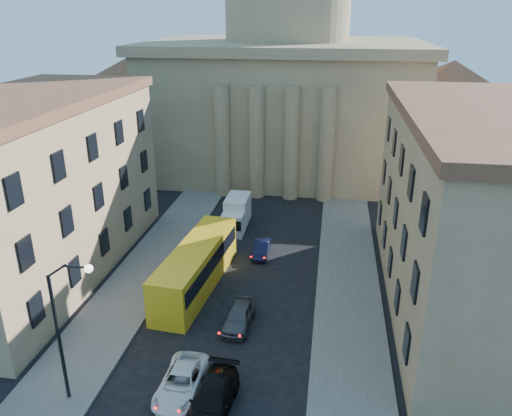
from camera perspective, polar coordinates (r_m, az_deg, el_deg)
The scene contains 12 objects.
sidewalk_left at distance 39.85m, azimuth -15.03°, elevation -10.33°, with size 5.00×60.00×0.15m, color #575550.
sidewalk_right at distance 36.96m, azimuth 10.60°, elevation -12.66°, with size 5.00×60.00×0.15m, color #575550.
church at distance 68.96m, azimuth 3.40°, elevation 14.28°, with size 68.02×28.76×36.60m.
building_left at distance 43.90m, azimuth -24.15°, elevation 2.12°, with size 11.60×26.60×14.70m.
building_right at distance 38.52m, azimuth 23.97°, elevation -0.44°, with size 11.60×26.60×14.70m.
street_lamp at distance 29.06m, azimuth -20.98°, elevation -11.99°, with size 2.62×0.44×8.83m.
car_left_mid at distance 30.80m, azimuth -8.51°, elevation -19.08°, with size 2.35×5.09×1.41m, color white.
car_right_mid at distance 29.41m, azimuth -5.08°, elevation -21.04°, with size 2.21×5.44×1.58m, color black.
car_right_far at distance 35.77m, azimuth -1.96°, elevation -12.22°, with size 1.78×4.43×1.51m, color #444448.
car_right_distant at distance 45.20m, azimuth 0.61°, elevation -4.69°, with size 1.33×3.81×1.26m, color black.
city_bus at distance 39.99m, azimuth -6.83°, elevation -6.53°, with size 4.02×12.78×3.54m.
box_truck at distance 50.58m, azimuth -2.27°, elevation -0.72°, with size 2.23×5.57×3.05m.
Camera 1 is at (6.52, -12.62, 20.69)m, focal length 35.00 mm.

